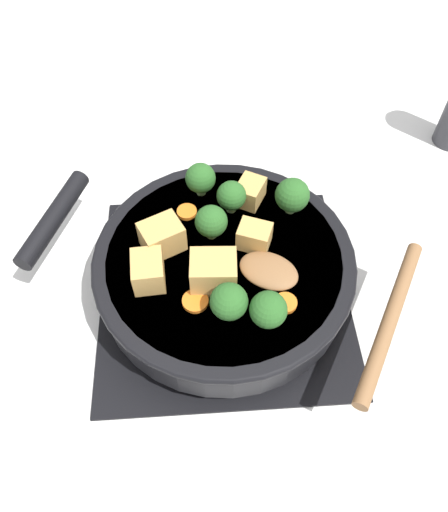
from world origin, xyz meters
name	(u,v)px	position (x,y,z in m)	size (l,w,h in m)	color
ground_plane	(224,292)	(0.00, 0.00, 0.00)	(2.40, 2.40, 0.00)	silver
front_burner_grate	(224,287)	(0.00, 0.00, 0.01)	(0.31, 0.31, 0.03)	black
skillet_pan	(222,267)	(0.00, 0.00, 0.06)	(0.40, 0.31, 0.05)	black
wooden_spoon	(332,296)	(-0.11, 0.07, 0.09)	(0.22, 0.20, 0.02)	brown
tofu_cube_center_large	(254,236)	(-0.04, -0.02, 0.09)	(0.04, 0.03, 0.03)	tan
tofu_cube_near_handle	(148,271)	(0.08, 0.03, 0.10)	(0.04, 0.03, 0.03)	tan
tofu_cube_east_chunk	(162,237)	(0.07, -0.02, 0.10)	(0.05, 0.04, 0.04)	tan
tofu_cube_west_chunk	(250,192)	(-0.04, -0.08, 0.09)	(0.04, 0.03, 0.03)	tan
tofu_cube_back_piece	(213,272)	(0.01, 0.03, 0.10)	(0.05, 0.04, 0.04)	tan
broccoli_floret_near_spoon	(231,196)	(-0.01, -0.07, 0.10)	(0.04, 0.04, 0.04)	#709956
broccoli_floret_center_top	(292,195)	(-0.09, -0.06, 0.11)	(0.04, 0.04, 0.05)	#709956
broccoli_floret_east_rim	(229,302)	(0.00, 0.08, 0.10)	(0.04, 0.04, 0.05)	#709956
broccoli_floret_west_rim	(201,178)	(0.02, -0.10, 0.10)	(0.04, 0.04, 0.04)	#709956
broccoli_floret_north_edge	(268,310)	(-0.04, 0.09, 0.10)	(0.04, 0.04, 0.05)	#709956
broccoli_floret_south_cluster	(211,222)	(0.01, -0.03, 0.10)	(0.04, 0.04, 0.05)	#709956
carrot_slice_orange_thin	(187,212)	(0.04, -0.07, 0.08)	(0.02, 0.02, 0.01)	orange
carrot_slice_near_center	(285,303)	(-0.06, 0.07, 0.08)	(0.03, 0.03, 0.01)	orange
carrot_slice_edge_slice	(195,301)	(0.03, 0.06, 0.08)	(0.03, 0.03, 0.01)	orange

